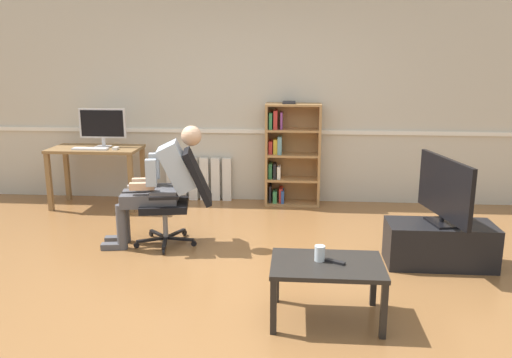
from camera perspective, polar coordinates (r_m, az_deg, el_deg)
ground_plane at (r=4.48m, az=-2.84°, el=-11.24°), size 18.00×18.00×0.00m
back_wall at (r=6.73m, az=-0.05°, el=8.96°), size 12.00×0.13×2.70m
computer_desk at (r=6.79m, az=-17.21°, el=2.31°), size 1.11×0.59×0.76m
imac_monitor at (r=6.78m, az=-16.57°, el=5.76°), size 0.59×0.14×0.48m
keyboard at (r=6.65m, az=-17.82°, el=3.20°), size 0.43×0.12×0.02m
computer_mouse at (r=6.55m, az=-15.22°, el=3.29°), size 0.06×0.10×0.03m
bookshelf at (r=6.60m, az=3.63°, el=2.66°), size 0.69×0.29×1.32m
radiator at (r=6.89m, az=-6.31°, el=0.02°), size 0.87×0.08×0.57m
office_chair at (r=5.23m, az=-8.43°, el=-1.64°), size 0.80×0.63×0.97m
person_seated at (r=5.21m, az=-10.41°, el=-0.36°), size 1.03×0.47×1.21m
tv_stand at (r=5.03m, az=19.59°, el=-6.80°), size 0.96×0.44×0.40m
tv_screen at (r=4.89m, az=20.07°, el=-1.12°), size 0.26×0.91×0.60m
coffee_table at (r=3.78m, az=7.84°, el=-9.94°), size 0.80×0.54×0.43m
drinking_glass at (r=3.78m, az=7.04°, el=-8.13°), size 0.08×0.08×0.11m
spare_remote at (r=3.77m, az=8.69°, el=-9.00°), size 0.15×0.11×0.02m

